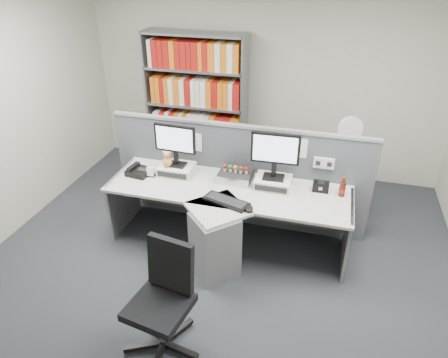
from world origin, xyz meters
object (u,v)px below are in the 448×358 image
(monitor_left, at_px, (175,142))
(speaker, at_px, (321,186))
(desk, at_px, (223,220))
(mouse, at_px, (249,209))
(desktop_pc, at_px, (236,175))
(filing_cabinet, at_px, (342,180))
(desk_calendar, at_px, (151,172))
(keyboard, at_px, (226,201))
(cola_bottle, at_px, (342,189))
(shelving_unit, at_px, (197,107))
(monitor_right, at_px, (275,152))
(desk_phone, at_px, (138,171))
(desk_fan, at_px, (350,131))
(office_chair, at_px, (164,296))

(monitor_left, relative_size, speaker, 2.89)
(desk, bearing_deg, mouse, -24.98)
(desktop_pc, relative_size, filing_cabinet, 0.51)
(desk, xyz_separation_m, desk_calendar, (-0.90, 0.24, 0.31))
(keyboard, distance_m, cola_bottle, 1.20)
(cola_bottle, distance_m, shelving_unit, 2.54)
(monitor_left, bearing_deg, monitor_right, 0.00)
(filing_cabinet, bearing_deg, mouse, -119.93)
(desk, xyz_separation_m, cola_bottle, (1.17, 0.38, 0.35))
(desk_phone, xyz_separation_m, filing_cabinet, (2.25, 1.16, -0.41))
(monitor_left, xyz_separation_m, desk_fan, (1.85, 1.02, -0.08))
(desk, distance_m, desktop_pc, 0.53)
(desktop_pc, xyz_separation_m, desk_phone, (-1.09, -0.19, -0.01))
(keyboard, distance_m, office_chair, 1.20)
(desk_phone, height_order, cola_bottle, cola_bottle)
(mouse, bearing_deg, desk_calendar, 162.56)
(speaker, xyz_separation_m, desk_fan, (0.25, 0.98, 0.25))
(desk_phone, relative_size, cola_bottle, 1.23)
(desk_calendar, bearing_deg, speaker, 5.66)
(desk_fan, bearing_deg, shelving_unit, 167.93)
(desk, height_order, office_chair, office_chair)
(desk_phone, height_order, shelving_unit, shelving_unit)
(desk_fan, bearing_deg, filing_cabinet, 90.00)
(cola_bottle, bearing_deg, speaker, 170.55)
(desk, bearing_deg, keyboard, -47.39)
(desk, xyz_separation_m, shelving_unit, (-0.90, 1.85, 0.52))
(monitor_right, height_order, cola_bottle, monitor_right)
(desk, bearing_deg, desk_fan, 49.39)
(desk_phone, distance_m, shelving_unit, 1.63)
(monitor_left, xyz_separation_m, desktop_pc, (0.68, 0.04, -0.34))
(desktop_pc, distance_m, office_chair, 1.68)
(monitor_right, distance_m, speaker, 0.61)
(monitor_right, distance_m, desk_calendar, 1.41)
(keyboard, xyz_separation_m, office_chair, (-0.20, -1.17, -0.22))
(cola_bottle, relative_size, desk_fan, 0.42)
(monitor_left, bearing_deg, mouse, -28.89)
(desk_calendar, height_order, speaker, same)
(keyboard, relative_size, mouse, 4.41)
(filing_cabinet, bearing_deg, desk_calendar, -150.99)
(desk, height_order, monitor_left, monitor_left)
(cola_bottle, distance_m, office_chair, 2.10)
(desktop_pc, bearing_deg, monitor_right, -5.76)
(desktop_pc, height_order, keyboard, desktop_pc)
(mouse, relative_size, desk_fan, 0.22)
(shelving_unit, distance_m, office_chair, 3.20)
(keyboard, relative_size, office_chair, 0.52)
(monitor_left, distance_m, speaker, 1.63)
(desk, xyz_separation_m, speaker, (0.95, 0.42, 0.32))
(monitor_left, distance_m, cola_bottle, 1.84)
(desktop_pc, distance_m, mouse, 0.64)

